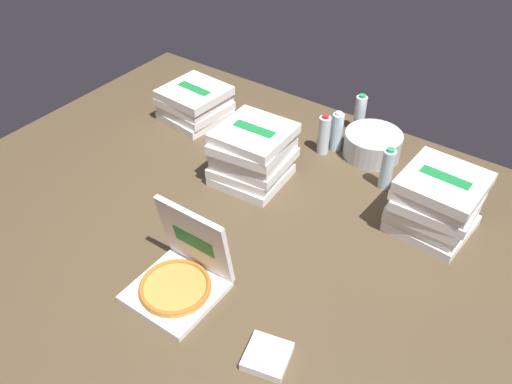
# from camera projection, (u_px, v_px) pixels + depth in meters

# --- Properties ---
(ground_plane) EXTENTS (3.20, 2.40, 0.02)m
(ground_plane) POSITION_uv_depth(u_px,v_px,m) (243.00, 226.00, 2.54)
(ground_plane) COLOR #4C3D28
(open_pizza_box) EXTENTS (0.35, 0.36, 0.37)m
(open_pizza_box) POSITION_uv_depth(u_px,v_px,m) (181.00, 275.00, 2.19)
(open_pizza_box) COLOR white
(open_pizza_box) RESTS_ON ground_plane
(pizza_stack_center_far) EXTENTS (0.39, 0.39, 0.21)m
(pizza_stack_center_far) POSITION_uv_depth(u_px,v_px,m) (195.00, 103.00, 3.22)
(pizza_stack_center_far) COLOR white
(pizza_stack_center_far) RESTS_ON ground_plane
(pizza_stack_left_mid) EXTENTS (0.38, 0.38, 0.31)m
(pizza_stack_left_mid) POSITION_uv_depth(u_px,v_px,m) (436.00, 203.00, 2.43)
(pizza_stack_left_mid) COLOR white
(pizza_stack_left_mid) RESTS_ON ground_plane
(pizza_stack_right_far) EXTENTS (0.40, 0.40, 0.31)m
(pizza_stack_right_far) POSITION_uv_depth(u_px,v_px,m) (253.00, 154.00, 2.72)
(pizza_stack_right_far) COLOR white
(pizza_stack_right_far) RESTS_ON ground_plane
(ice_bucket) EXTENTS (0.32, 0.32, 0.14)m
(ice_bucket) POSITION_uv_depth(u_px,v_px,m) (373.00, 145.00, 2.93)
(ice_bucket) COLOR #B7BABF
(ice_bucket) RESTS_ON ground_plane
(water_bottle_0) EXTENTS (0.07, 0.07, 0.24)m
(water_bottle_0) POSITION_uv_depth(u_px,v_px,m) (324.00, 135.00, 2.93)
(water_bottle_0) COLOR silver
(water_bottle_0) RESTS_ON ground_plane
(water_bottle_1) EXTENTS (0.07, 0.07, 0.24)m
(water_bottle_1) POSITION_uv_depth(u_px,v_px,m) (387.00, 169.00, 2.69)
(water_bottle_1) COLOR silver
(water_bottle_1) RESTS_ON ground_plane
(water_bottle_2) EXTENTS (0.07, 0.07, 0.24)m
(water_bottle_2) POSITION_uv_depth(u_px,v_px,m) (337.00, 132.00, 2.95)
(water_bottle_2) COLOR silver
(water_bottle_2) RESTS_ON ground_plane
(water_bottle_3) EXTENTS (0.07, 0.07, 0.24)m
(water_bottle_3) POSITION_uv_depth(u_px,v_px,m) (360.00, 114.00, 3.10)
(water_bottle_3) COLOR white
(water_bottle_3) RESTS_ON ground_plane
(napkin_pile) EXTENTS (0.20, 0.20, 0.04)m
(napkin_pile) POSITION_uv_depth(u_px,v_px,m) (267.00, 356.00, 1.96)
(napkin_pile) COLOR white
(napkin_pile) RESTS_ON ground_plane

